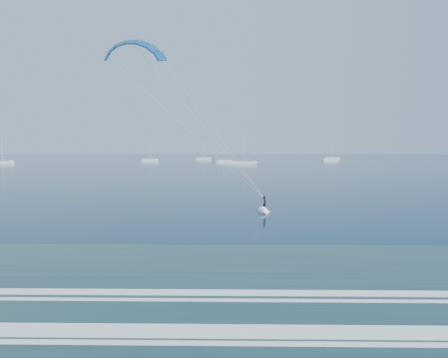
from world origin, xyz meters
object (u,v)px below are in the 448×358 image
Objects in this scene: kitesurfer_rig at (200,123)px; sailboat_2 at (203,159)px; sailboat_0 at (3,162)px; sailboat_3 at (224,161)px; sailboat_4 at (332,158)px; sailboat_5 at (330,160)px; sailboat_7 at (244,163)px; sailboat_1 at (150,160)px.

sailboat_2 is at bearing 93.81° from kitesurfer_rig.
sailboat_0 is 100.01m from sailboat_3.
sailboat_5 is (-10.01, -35.71, -0.01)m from sailboat_4.
kitesurfer_rig is 1.57× the size of sailboat_2.
kitesurfer_rig reaches higher than sailboat_5.
sailboat_4 reaches higher than sailboat_3.
sailboat_0 is 0.91× the size of sailboat_7.
sailboat_5 is (95.63, 5.35, -0.01)m from sailboat_1.
kitesurfer_rig is 168.80m from sailboat_0.
sailboat_4 reaches higher than sailboat_1.
sailboat_0 is 1.05× the size of sailboat_2.
sailboat_7 is (8.82, 132.45, -8.73)m from kitesurfer_rig.
sailboat_7 is at bearing -36.17° from sailboat_1.
kitesurfer_rig reaches higher than sailboat_0.
sailboat_4 is 95.51m from sailboat_7.
kitesurfer_rig is 1.89× the size of sailboat_3.
sailboat_3 is 0.92× the size of sailboat_5.
sailboat_7 reaches higher than sailboat_2.
sailboat_0 is 67.57m from sailboat_1.
sailboat_2 is at bearing 108.30° from sailboat_7.
sailboat_4 is 1.17× the size of sailboat_5.
sailboat_2 is (85.89, 62.88, -0.00)m from sailboat_0.
sailboat_0 is at bearing -143.79° from sailboat_2.
sailboat_2 reaches higher than sailboat_3.
sailboat_3 is at bearing -24.27° from sailboat_1.
sailboat_2 is 74.43m from sailboat_5.
kitesurfer_rig is at bearing -86.19° from sailboat_2.
sailboat_1 reaches higher than sailboat_5.
kitesurfer_rig is 1.63× the size of sailboat_1.
sailboat_1 is at bearing 27.56° from sailboat_0.
sailboat_5 is at bearing -105.65° from sailboat_4.
sailboat_0 reaches higher than sailboat_5.
sailboat_4 reaches higher than sailboat_2.
sailboat_1 is (-39.25, 167.59, -8.74)m from kitesurfer_rig.
kitesurfer_rig is at bearing -107.65° from sailboat_4.
sailboat_7 reaches higher than sailboat_5.
sailboat_4 is at bearing 6.76° from sailboat_2.
kitesurfer_rig is 1.74× the size of sailboat_5.
sailboat_3 is at bearing -157.81° from sailboat_5.
sailboat_7 is at bearing -127.07° from sailboat_4.
sailboat_7 is (107.97, -3.88, 0.01)m from sailboat_0.
sailboat_4 is at bearing 41.47° from sailboat_3.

